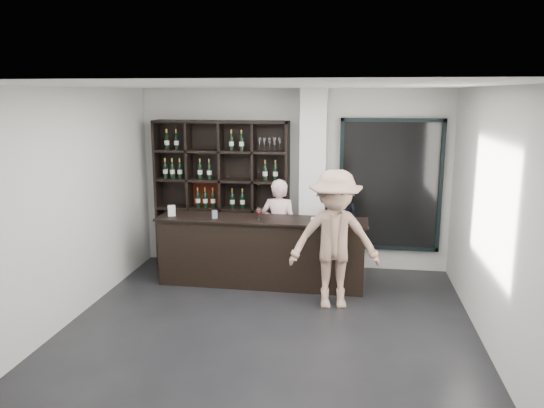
% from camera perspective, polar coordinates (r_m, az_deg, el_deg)
% --- Properties ---
extents(floor, '(5.00, 5.50, 0.01)m').
position_cam_1_polar(floor, '(6.46, -0.67, -14.09)').
color(floor, black).
rests_on(floor, ground).
extents(wine_shelf, '(2.20, 0.35, 2.40)m').
position_cam_1_polar(wine_shelf, '(8.72, -5.42, 1.04)').
color(wine_shelf, black).
rests_on(wine_shelf, floor).
extents(structural_column, '(0.40, 0.40, 2.90)m').
position_cam_1_polar(structural_column, '(8.34, 4.44, 2.32)').
color(structural_column, silver).
rests_on(structural_column, floor).
extents(glass_panel, '(1.60, 0.08, 2.10)m').
position_cam_1_polar(glass_panel, '(8.57, 12.58, 1.98)').
color(glass_panel, black).
rests_on(glass_panel, floor).
extents(tasting_counter, '(3.10, 0.65, 1.02)m').
position_cam_1_polar(tasting_counter, '(7.92, -1.15, -5.14)').
color(tasting_counter, black).
rests_on(tasting_counter, floor).
extents(taster_pink, '(0.59, 0.42, 1.54)m').
position_cam_1_polar(taster_pink, '(8.25, 0.75, -2.57)').
color(taster_pink, beige).
rests_on(taster_pink, floor).
extents(taster_black, '(0.79, 0.64, 1.55)m').
position_cam_1_polar(taster_black, '(8.39, 6.98, -2.39)').
color(taster_black, black).
rests_on(taster_black, floor).
extents(customer, '(1.28, 0.85, 1.86)m').
position_cam_1_polar(customer, '(7.05, 6.75, -3.83)').
color(customer, '#987461').
rests_on(customer, floor).
extents(wine_glass, '(0.11, 0.11, 0.21)m').
position_cam_1_polar(wine_glass, '(7.66, -1.41, -0.99)').
color(wine_glass, white).
rests_on(wine_glass, tasting_counter).
extents(spit_cup, '(0.10, 0.10, 0.11)m').
position_cam_1_polar(spit_cup, '(7.83, -6.19, -1.12)').
color(spit_cup, '#CBE5F7').
rests_on(spit_cup, tasting_counter).
extents(napkin_stack, '(0.13, 0.13, 0.02)m').
position_cam_1_polar(napkin_stack, '(7.74, 4.70, -1.59)').
color(napkin_stack, white).
rests_on(napkin_stack, tasting_counter).
extents(card_stand, '(0.12, 0.09, 0.16)m').
position_cam_1_polar(card_stand, '(8.06, -10.75, -0.71)').
color(card_stand, white).
rests_on(card_stand, tasting_counter).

